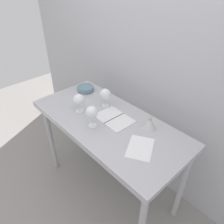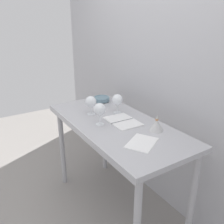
{
  "view_description": "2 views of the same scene",
  "coord_description": "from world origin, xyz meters",
  "px_view_note": "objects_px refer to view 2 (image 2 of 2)",
  "views": [
    {
      "loc": [
        1.08,
        -0.95,
        1.99
      ],
      "look_at": [
        -0.0,
        0.04,
        0.96
      ],
      "focal_mm": 34.64,
      "sensor_mm": 36.0,
      "label": 1
    },
    {
      "loc": [
        1.56,
        -1.03,
        1.72
      ],
      "look_at": [
        -0.06,
        -0.01,
        0.97
      ],
      "focal_mm": 39.35,
      "sensor_mm": 36.0,
      "label": 2
    }
  ],
  "objects_px": {
    "wine_glass_near_center": "(100,110)",
    "wine_glass_near_left": "(91,102)",
    "decanter_funnel": "(156,125)",
    "open_notebook": "(123,121)",
    "wine_glass_far_left": "(117,100)",
    "tasting_bowl": "(102,99)",
    "tasting_sheet_upper": "(142,143)"
  },
  "relations": [
    {
      "from": "wine_glass_far_left",
      "to": "decanter_funnel",
      "type": "relative_size",
      "value": 1.36
    },
    {
      "from": "tasting_bowl",
      "to": "decanter_funnel",
      "type": "bearing_deg",
      "value": 0.51
    },
    {
      "from": "open_notebook",
      "to": "decanter_funnel",
      "type": "xyz_separation_m",
      "value": [
        0.28,
        0.12,
        0.04
      ]
    },
    {
      "from": "wine_glass_near_center",
      "to": "tasting_sheet_upper",
      "type": "bearing_deg",
      "value": 12.09
    },
    {
      "from": "wine_glass_far_left",
      "to": "wine_glass_near_center",
      "type": "height_order",
      "value": "wine_glass_near_center"
    },
    {
      "from": "decanter_funnel",
      "to": "open_notebook",
      "type": "bearing_deg",
      "value": -156.3
    },
    {
      "from": "wine_glass_near_left",
      "to": "wine_glass_near_center",
      "type": "distance_m",
      "value": 0.24
    },
    {
      "from": "wine_glass_near_center",
      "to": "decanter_funnel",
      "type": "xyz_separation_m",
      "value": [
        0.33,
        0.31,
        -0.09
      ]
    },
    {
      "from": "wine_glass_near_left",
      "to": "open_notebook",
      "type": "distance_m",
      "value": 0.34
    },
    {
      "from": "wine_glass_far_left",
      "to": "tasting_bowl",
      "type": "height_order",
      "value": "wine_glass_far_left"
    },
    {
      "from": "decanter_funnel",
      "to": "tasting_sheet_upper",
      "type": "bearing_deg",
      "value": -65.85
    },
    {
      "from": "decanter_funnel",
      "to": "wine_glass_far_left",
      "type": "bearing_deg",
      "value": -174.64
    },
    {
      "from": "wine_glass_near_left",
      "to": "tasting_bowl",
      "type": "xyz_separation_m",
      "value": [
        -0.26,
        0.26,
        -0.09
      ]
    },
    {
      "from": "wine_glass_far_left",
      "to": "tasting_sheet_upper",
      "type": "distance_m",
      "value": 0.61
    },
    {
      "from": "wine_glass_near_left",
      "to": "wine_glass_far_left",
      "type": "height_order",
      "value": "wine_glass_far_left"
    },
    {
      "from": "wine_glass_near_left",
      "to": "open_notebook",
      "type": "height_order",
      "value": "wine_glass_near_left"
    },
    {
      "from": "open_notebook",
      "to": "tasting_bowl",
      "type": "bearing_deg",
      "value": 169.92
    },
    {
      "from": "open_notebook",
      "to": "tasting_sheet_upper",
      "type": "distance_m",
      "value": 0.39
    },
    {
      "from": "wine_glass_near_center",
      "to": "wine_glass_far_left",
      "type": "bearing_deg",
      "value": 118.9
    },
    {
      "from": "wine_glass_far_left",
      "to": "open_notebook",
      "type": "relative_size",
      "value": 0.55
    },
    {
      "from": "tasting_sheet_upper",
      "to": "tasting_bowl",
      "type": "xyz_separation_m",
      "value": [
        -0.92,
        0.21,
        0.03
      ]
    },
    {
      "from": "wine_glass_near_left",
      "to": "decanter_funnel",
      "type": "height_order",
      "value": "wine_glass_near_left"
    },
    {
      "from": "wine_glass_far_left",
      "to": "tasting_bowl",
      "type": "xyz_separation_m",
      "value": [
        -0.35,
        0.04,
        -0.09
      ]
    },
    {
      "from": "wine_glass_near_left",
      "to": "decanter_funnel",
      "type": "distance_m",
      "value": 0.63
    },
    {
      "from": "wine_glass_far_left",
      "to": "tasting_bowl",
      "type": "relative_size",
      "value": 1.05
    },
    {
      "from": "wine_glass_near_center",
      "to": "decanter_funnel",
      "type": "bearing_deg",
      "value": 43.33
    },
    {
      "from": "wine_glass_near_center",
      "to": "wine_glass_near_left",
      "type": "bearing_deg",
      "value": 169.22
    },
    {
      "from": "open_notebook",
      "to": "tasting_sheet_upper",
      "type": "relative_size",
      "value": 1.33
    },
    {
      "from": "wine_glass_near_center",
      "to": "tasting_sheet_upper",
      "type": "xyz_separation_m",
      "value": [
        0.43,
        0.09,
        -0.13
      ]
    },
    {
      "from": "tasting_sheet_upper",
      "to": "wine_glass_near_left",
      "type": "bearing_deg",
      "value": 153.64
    },
    {
      "from": "wine_glass_near_left",
      "to": "tasting_bowl",
      "type": "height_order",
      "value": "wine_glass_near_left"
    },
    {
      "from": "tasting_sheet_upper",
      "to": "wine_glass_far_left",
      "type": "bearing_deg",
      "value": 132.77
    }
  ]
}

